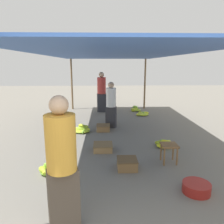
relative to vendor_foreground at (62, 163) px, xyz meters
The scene contains 16 objects.
canopy_post_back_left 7.87m from the vendor_foreground, 97.19° to the left, with size 0.08×0.08×2.35m, color olive.
canopy_post_back_right 8.18m from the vendor_foreground, 72.49° to the left, with size 0.08×0.08×2.35m, color olive.
canopy_tarp 4.18m from the vendor_foreground, 79.13° to the left, with size 3.84×8.31×0.04m, color #33569E.
vendor_foreground is the anchor object (origin of this frame).
stool 2.73m from the vendor_foreground, 44.03° to the left, with size 0.34×0.34×0.42m.
basin_black 2.32m from the vendor_foreground, 19.05° to the left, with size 0.46×0.46×0.17m.
banana_pile_left_0 1.76m from the vendor_foreground, 110.44° to the left, with size 0.47×0.48×0.21m.
banana_pile_left_1 4.23m from the vendor_foreground, 92.52° to the left, with size 0.59×0.52×0.25m.
banana_pile_right_0 6.78m from the vendor_foreground, 71.55° to the left, with size 0.62×0.50×0.14m.
banana_pile_right_1 3.54m from the vendor_foreground, 53.02° to the left, with size 0.44×0.43×0.21m.
banana_pile_right_2 7.52m from the vendor_foreground, 74.91° to the left, with size 0.49×0.44×0.25m.
crate_near 4.35m from the vendor_foreground, 83.44° to the left, with size 0.43×0.43×0.19m.
crate_mid 2.76m from the vendor_foreground, 79.31° to the left, with size 0.47×0.47×0.17m.
crate_far 2.04m from the vendor_foreground, 58.29° to the left, with size 0.41×0.41×0.21m.
shopper_walking_mid 4.69m from the vendor_foreground, 80.72° to the left, with size 0.41×0.41×1.54m.
shopper_walking_far 7.15m from the vendor_foreground, 86.67° to the left, with size 0.43×0.43×1.77m.
Camera 1 is at (-0.21, -2.10, 2.09)m, focal length 35.00 mm.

